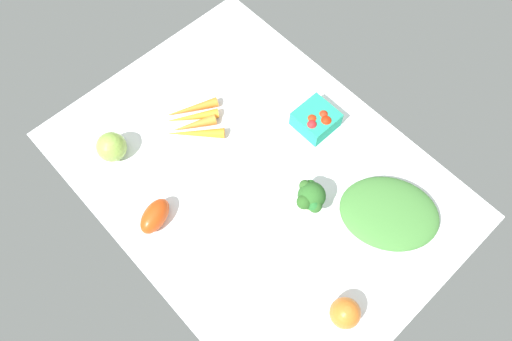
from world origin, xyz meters
TOP-DOWN VIEW (x-y plane):
  - tablecloth at (0.00, 0.00)cm, footprint 104.00×76.00cm
  - heirloom_tomato_green at (30.25, 23.73)cm, footprint 7.92×7.92cm
  - roma_tomato at (7.56, 27.22)cm, footprint 8.63×11.20cm
  - broccoli_head at (-16.02, -3.43)cm, footprint 8.45×8.19cm
  - carrot_bunch at (23.18, 2.28)cm, footprint 17.87×18.50cm
  - berry_basket at (0.21, -22.27)cm, footprint 10.21×10.21cm
  - heirloom_tomato_orange at (-40.51, 10.28)cm, footprint 7.13×7.13cm
  - leafy_greens_clump at (-31.45, -16.15)cm, footprint 31.76×30.52cm

SIDE VIEW (x-z plane):
  - tablecloth at x=0.00cm, z-range 0.00..2.00cm
  - carrot_bunch at x=23.18cm, z-range 1.93..4.91cm
  - leafy_greens_clump at x=-31.45cm, z-range 2.00..6.77cm
  - roma_tomato at x=7.56cm, z-range 2.00..7.67cm
  - berry_basket at x=0.21cm, z-range 1.79..8.13cm
  - heirloom_tomato_orange at x=-40.51cm, z-range 2.00..9.13cm
  - heirloom_tomato_green at x=30.25cm, z-range 2.00..9.92cm
  - broccoli_head at x=-16.02cm, z-range 3.34..13.15cm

